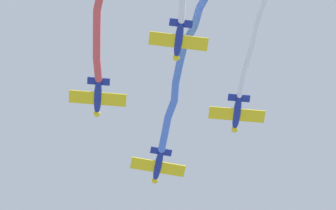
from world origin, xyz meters
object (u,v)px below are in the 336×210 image
(airplane_lead, at_px, (158,166))
(airplane_right_wing, at_px, (237,114))
(airplane_slot, at_px, (179,41))
(airplane_left_wing, at_px, (98,98))

(airplane_lead, height_order, airplane_right_wing, airplane_right_wing)
(airplane_lead, distance_m, airplane_slot, 17.52)
(airplane_right_wing, bearing_deg, airplane_lead, 48.31)
(airplane_left_wing, xyz_separation_m, airplane_slot, (-11.88, -3.51, 0.20))
(airplane_lead, distance_m, airplane_right_wing, 12.40)
(airplane_lead, xyz_separation_m, airplane_left_wing, (-3.52, 11.87, -0.40))
(airplane_slot, bearing_deg, airplane_right_wing, -43.73)
(airplane_lead, distance_m, airplane_left_wing, 12.38)
(airplane_slot, bearing_deg, airplane_lead, 1.31)
(airplane_right_wing, height_order, airplane_slot, airplane_right_wing)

